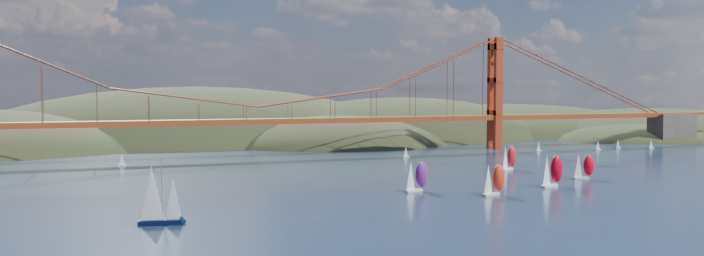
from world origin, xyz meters
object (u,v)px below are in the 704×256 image
racer_rwb (416,176)px  racer_3 (508,157)px  sloop_navy (158,196)px  racer_1 (551,170)px  racer_2 (583,166)px  racer_0 (493,179)px

racer_rwb → racer_3: bearing=13.0°
sloop_navy → racer_1: bearing=19.7°
racer_3 → racer_1: bearing=-133.1°
racer_rwb → sloop_navy: bearing=178.0°
racer_1 → racer_2: racer_1 is taller
racer_rwb → racer_1: bearing=-28.2°
racer_0 → racer_3: size_ratio=0.98×
racer_1 → racer_3: bearing=54.9°
racer_1 → sloop_navy: bearing=170.3°
sloop_navy → racer_2: size_ratio=1.58×
sloop_navy → racer_0: 91.76m
racer_2 → racer_3: 31.46m
sloop_navy → racer_3: (129.03, 60.13, -1.69)m
sloop_navy → racer_rwb: (74.12, 24.31, -1.76)m
racer_1 → racer_rwb: (-42.58, 6.02, -0.53)m
racer_3 → racer_rwb: bearing=-173.6°
racer_0 → racer_rwb: racer_rwb is taller
racer_2 → racer_rwb: (-63.95, -5.69, 0.30)m
sloop_navy → racer_0: bearing=17.2°
racer_3 → racer_2: bearing=-100.0°
racer_0 → racer_3: bearing=34.6°
sloop_navy → racer_2: sloop_navy is taller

